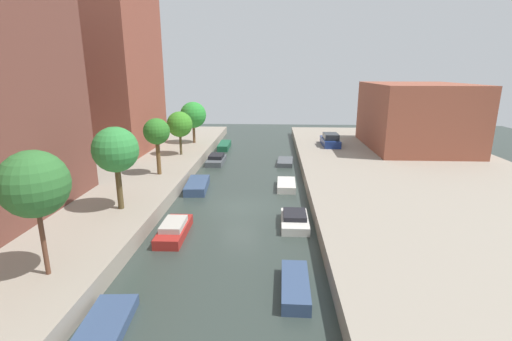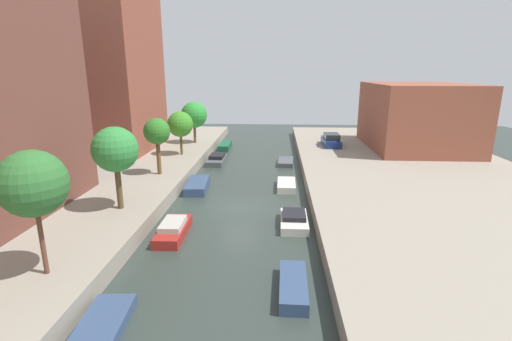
{
  "view_description": "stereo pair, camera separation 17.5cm",
  "coord_description": "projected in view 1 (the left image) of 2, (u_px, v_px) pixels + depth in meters",
  "views": [
    {
      "loc": [
        2.42,
        -24.86,
        9.5
      ],
      "look_at": [
        0.95,
        4.02,
        1.66
      ],
      "focal_mm": 26.15,
      "sensor_mm": 36.0,
      "label": 1
    },
    {
      "loc": [
        2.6,
        -24.85,
        9.5
      ],
      "look_at": [
        0.95,
        4.02,
        1.66
      ],
      "focal_mm": 26.15,
      "sensor_mm": 36.0,
      "label": 2
    }
  ],
  "objects": [
    {
      "name": "ground_plane",
      "position": [
        240.0,
        207.0,
        26.57
      ],
      "size": [
        84.0,
        84.0,
        0.0
      ],
      "primitive_type": "plane",
      "color": "#2D3833"
    },
    {
      "name": "quay_left",
      "position": [
        35.0,
        197.0,
        27.17
      ],
      "size": [
        20.0,
        64.0,
        1.0
      ],
      "primitive_type": "cube",
      "color": "gray",
      "rests_on": "ground_plane"
    },
    {
      "name": "quay_right",
      "position": [
        456.0,
        205.0,
        25.7
      ],
      "size": [
        20.0,
        64.0,
        1.0
      ],
      "primitive_type": "cube",
      "color": "gray",
      "rests_on": "ground_plane"
    },
    {
      "name": "apartment_tower_far",
      "position": [
        100.0,
        58.0,
        38.93
      ],
      "size": [
        10.0,
        11.55,
        19.31
      ],
      "primitive_type": "cube",
      "color": "brown",
      "rests_on": "quay_left"
    },
    {
      "name": "low_block_right",
      "position": [
        416.0,
        116.0,
        41.29
      ],
      "size": [
        10.0,
        13.25,
        7.06
      ],
      "primitive_type": "cube",
      "color": "brown",
      "rests_on": "quay_right"
    },
    {
      "name": "street_tree_1",
      "position": [
        34.0,
        184.0,
        15.0
      ],
      "size": [
        2.76,
        2.76,
        5.43
      ],
      "color": "brown",
      "rests_on": "quay_left"
    },
    {
      "name": "street_tree_2",
      "position": [
        116.0,
        150.0,
        22.63
      ],
      "size": [
        2.79,
        2.79,
        5.2
      ],
      "color": "#4E3F24",
      "rests_on": "quay_left"
    },
    {
      "name": "street_tree_3",
      "position": [
        157.0,
        132.0,
        30.46
      ],
      "size": [
        2.16,
        2.16,
        4.7
      ],
      "color": "brown",
      "rests_on": "quay_left"
    },
    {
      "name": "street_tree_4",
      "position": [
        180.0,
        124.0,
        37.78
      ],
      "size": [
        2.59,
        2.59,
        4.44
      ],
      "color": "brown",
      "rests_on": "quay_left"
    },
    {
      "name": "street_tree_5",
      "position": [
        193.0,
        115.0,
        43.97
      ],
      "size": [
        3.06,
        3.06,
        4.86
      ],
      "color": "brown",
      "rests_on": "quay_left"
    },
    {
      "name": "parked_car",
      "position": [
        330.0,
        140.0,
        43.02
      ],
      "size": [
        1.88,
        4.42,
        1.44
      ],
      "color": "navy",
      "rests_on": "quay_right"
    },
    {
      "name": "moored_boat_left_1",
      "position": [
        103.0,
        329.0,
        13.76
      ],
      "size": [
        1.88,
        3.93,
        0.44
      ],
      "color": "#33476B",
      "rests_on": "ground_plane"
    },
    {
      "name": "moored_boat_left_2",
      "position": [
        174.0,
        230.0,
        21.93
      ],
      "size": [
        1.51,
        3.98,
        0.91
      ],
      "color": "maroon",
      "rests_on": "ground_plane"
    },
    {
      "name": "moored_boat_left_3",
      "position": [
        197.0,
        185.0,
        30.49
      ],
      "size": [
        1.93,
        4.28,
        0.67
      ],
      "color": "#33476B",
      "rests_on": "ground_plane"
    },
    {
      "name": "moored_boat_left_4",
      "position": [
        216.0,
        160.0,
        39.03
      ],
      "size": [
        1.72,
        3.95,
        0.91
      ],
      "color": "#4C5156",
      "rests_on": "ground_plane"
    },
    {
      "name": "moored_boat_left_5",
      "position": [
        224.0,
        146.0,
        46.42
      ],
      "size": [
        1.33,
        4.55,
        0.68
      ],
      "color": "#195638",
      "rests_on": "ground_plane"
    },
    {
      "name": "moored_boat_right_1",
      "position": [
        295.0,
        286.0,
        16.38
      ],
      "size": [
        1.27,
        3.57,
        0.6
      ],
      "color": "#33476B",
      "rests_on": "ground_plane"
    },
    {
      "name": "moored_boat_right_2",
      "position": [
        295.0,
        220.0,
        23.45
      ],
      "size": [
        1.7,
        3.42,
        0.8
      ],
      "color": "beige",
      "rests_on": "ground_plane"
    },
    {
      "name": "moored_boat_right_3",
      "position": [
        286.0,
        185.0,
        30.8
      ],
      "size": [
        1.53,
        3.3,
        0.55
      ],
      "color": "beige",
      "rests_on": "ground_plane"
    },
    {
      "name": "moored_boat_right_4",
      "position": [
        285.0,
        162.0,
        38.73
      ],
      "size": [
        1.73,
        3.43,
        0.45
      ],
      "color": "#4C5156",
      "rests_on": "ground_plane"
    }
  ]
}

